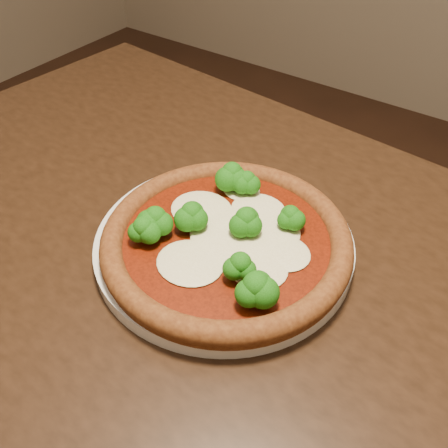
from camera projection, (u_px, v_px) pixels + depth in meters
The scene contains 3 objects.
dining_table at pixel (243, 366), 0.58m from camera, with size 1.35×0.90×0.75m.
plate at pixel (224, 244), 0.58m from camera, with size 0.30×0.30×0.02m, color silver.
pizza at pixel (226, 237), 0.56m from camera, with size 0.28×0.28×0.06m.
Camera 1 is at (0.31, -0.22, 1.17)m, focal length 40.00 mm.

